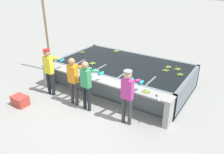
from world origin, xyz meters
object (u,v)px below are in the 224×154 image
worker_2 (87,82)px  banana_bunch_ledge_0 (146,91)px  worker_3 (128,92)px  banana_bunch_floating_0 (82,52)px  worker_0 (49,68)px  support_post_left (47,36)px  banana_bunch_floating_2 (180,75)px  banana_bunch_floating_5 (116,51)px  banana_bunch_ledge_1 (70,69)px  crate (20,101)px  banana_bunch_floating_3 (166,70)px  banana_bunch_floating_4 (178,69)px  banana_bunch_floating_1 (93,63)px  banana_bunch_floating_6 (168,67)px  worker_1 (74,77)px  knife_0 (157,97)px

worker_2 → banana_bunch_ledge_0: bearing=18.2°
worker_3 → banana_bunch_floating_0: size_ratio=6.70×
worker_0 → support_post_left: support_post_left is taller
banana_bunch_floating_2 → worker_2: bearing=-133.6°
worker_2 → banana_bunch_floating_5: size_ratio=5.79×
worker_2 → support_post_left: size_ratio=0.51×
banana_bunch_ledge_1 → crate: bearing=-114.3°
crate → banana_bunch_floating_3: bearing=43.1°
banana_bunch_floating_3 → banana_bunch_floating_4: (0.32, 0.33, -0.00)m
worker_0 → banana_bunch_floating_2: worker_0 is taller
worker_2 → banana_bunch_floating_1: (-0.95, 1.51, -0.09)m
worker_3 → banana_bunch_floating_3: size_ratio=6.82×
worker_3 → banana_bunch_floating_6: (0.20, 2.65, -0.12)m
crate → worker_3: bearing=17.8°
banana_bunch_floating_0 → banana_bunch_ledge_1: bearing=-63.3°
banana_bunch_floating_3 → support_post_left: (-4.98, -0.82, 0.72)m
worker_1 → banana_bunch_ledge_1: bearing=141.1°
support_post_left → banana_bunch_floating_2: bearing=7.6°
banana_bunch_floating_0 → banana_bunch_ledge_1: banana_bunch_ledge_1 is taller
worker_1 → banana_bunch_floating_6: size_ratio=5.83×
worker_2 → knife_0: bearing=12.4°
banana_bunch_floating_1 → banana_bunch_floating_5: (-0.04, 1.75, -0.00)m
banana_bunch_floating_4 → banana_bunch_floating_6: size_ratio=1.00×
worker_2 → banana_bunch_floating_0: worker_2 is taller
banana_bunch_floating_1 → banana_bunch_ledge_0: (2.66, -0.95, 0.00)m
banana_bunch_floating_2 → banana_bunch_floating_6: (-0.57, 0.43, 0.00)m
support_post_left → worker_2: bearing=-24.6°
worker_2 → banana_bunch_floating_4: (1.94, 2.69, -0.09)m
banana_bunch_floating_5 → crate: size_ratio=0.51×
knife_0 → support_post_left: support_post_left is taller
worker_3 → banana_bunch_ledge_0: size_ratio=5.85×
crate → worker_2: bearing=27.4°
worker_3 → banana_bunch_floating_0: (-3.51, 2.25, -0.12)m
banana_bunch_floating_1 → banana_bunch_ledge_1: banana_bunch_ledge_1 is taller
worker_3 → banana_bunch_ledge_1: size_ratio=5.82×
banana_bunch_ledge_1 → support_post_left: 2.40m
worker_3 → banana_bunch_floating_5: worker_3 is taller
worker_1 → banana_bunch_floating_0: bearing=124.5°
banana_bunch_ledge_1 → knife_0: bearing=-2.4°
banana_bunch_floating_2 → banana_bunch_ledge_0: banana_bunch_ledge_0 is taller
banana_bunch_floating_0 → crate: 3.42m
banana_bunch_floating_4 → crate: banana_bunch_floating_4 is taller
worker_1 → worker_3: worker_3 is taller
crate → support_post_left: 3.24m
knife_0 → banana_bunch_floating_4: bearing=93.8°
banana_bunch_floating_6 → banana_bunch_ledge_1: bearing=-143.6°
banana_bunch_floating_2 → worker_1: bearing=-140.5°
worker_0 → banana_bunch_ledge_0: worker_0 is taller
banana_bunch_floating_1 → banana_bunch_floating_3: (2.57, 0.84, 0.00)m
banana_bunch_floating_6 → banana_bunch_ledge_0: size_ratio=0.98×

